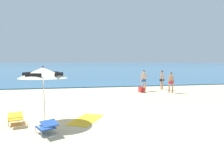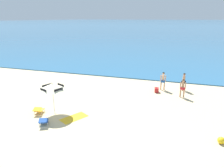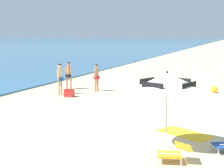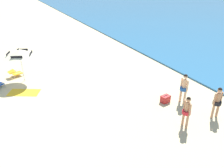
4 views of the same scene
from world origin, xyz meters
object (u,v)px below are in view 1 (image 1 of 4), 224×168
object	(u,v)px
person_standing_near_shore	(171,81)
cooler_box	(141,90)
person_wading_in	(162,79)
lounge_chair_under_umbrella	(16,117)
lounge_chair_beside_umbrella	(47,126)
beach_umbrella_striped_main	(43,73)
beach_towel	(86,120)
person_standing_beside	(144,79)

from	to	relation	value
person_standing_near_shore	cooler_box	bearing A→B (deg)	163.57
person_standing_near_shore	person_wading_in	bearing A→B (deg)	86.65
lounge_chair_under_umbrella	lounge_chair_beside_umbrella	world-z (taller)	lounge_chair_under_umbrella
lounge_chair_under_umbrella	person_wading_in	distance (m)	12.68
lounge_chair_beside_umbrella	person_wading_in	bearing A→B (deg)	47.97
beach_umbrella_striped_main	person_standing_near_shore	distance (m)	10.46
beach_towel	cooler_box	bearing A→B (deg)	54.71
lounge_chair_beside_umbrella	cooler_box	distance (m)	10.22
lounge_chair_beside_umbrella	cooler_box	world-z (taller)	lounge_chair_beside_umbrella
person_wading_in	cooler_box	distance (m)	2.69
cooler_box	beach_towel	size ratio (longest dim) A/B	0.30
person_standing_near_shore	cooler_box	xyz separation A→B (m)	(-2.17, 0.64, -0.71)
lounge_chair_under_umbrella	beach_towel	world-z (taller)	lounge_chair_under_umbrella
person_standing_beside	cooler_box	xyz separation A→B (m)	(-0.46, -0.80, -0.78)
cooler_box	lounge_chair_beside_umbrella	bearing A→B (deg)	-127.10
lounge_chair_beside_umbrella	beach_umbrella_striped_main	bearing A→B (deg)	100.08
person_wading_in	cooler_box	world-z (taller)	person_wading_in
lounge_chair_beside_umbrella	beach_towel	distance (m)	1.98
lounge_chair_under_umbrella	person_standing_near_shore	bearing A→B (deg)	32.86
lounge_chair_under_umbrella	person_standing_beside	world-z (taller)	person_standing_beside
person_standing_near_shore	person_wading_in	xyz separation A→B (m)	(0.11, 1.86, 0.04)
beach_umbrella_striped_main	beach_towel	distance (m)	2.59
person_standing_beside	beach_towel	bearing A→B (deg)	-124.74
beach_towel	person_wading_in	bearing A→B (deg)	48.47
person_wading_in	person_standing_beside	bearing A→B (deg)	-167.11
beach_umbrella_striped_main	person_standing_beside	bearing A→B (deg)	46.33
lounge_chair_under_umbrella	person_wading_in	size ratio (longest dim) A/B	0.58
lounge_chair_beside_umbrella	person_standing_beside	xyz separation A→B (m)	(6.62, 8.95, 0.70)
lounge_chair_under_umbrella	beach_towel	size ratio (longest dim) A/B	0.53
cooler_box	person_standing_beside	bearing A→B (deg)	60.24
person_wading_in	cooler_box	xyz separation A→B (m)	(-2.28, -1.22, -0.75)
beach_umbrella_striped_main	lounge_chair_beside_umbrella	xyz separation A→B (m)	(0.30, -1.70, -1.67)
person_standing_beside	beach_towel	world-z (taller)	person_standing_beside
cooler_box	person_wading_in	bearing A→B (deg)	28.08
beach_umbrella_striped_main	person_standing_near_shore	world-z (taller)	beach_umbrella_striped_main
beach_umbrella_striped_main	lounge_chair_under_umbrella	xyz separation A→B (m)	(-1.00, -0.42, -1.67)
beach_umbrella_striped_main	person_wading_in	xyz separation A→B (m)	(8.74, 7.67, -0.99)
person_standing_near_shore	person_standing_beside	world-z (taller)	person_standing_beside
beach_umbrella_striped_main	lounge_chair_beside_umbrella	size ratio (longest dim) A/B	2.53
person_standing_near_shore	person_standing_beside	xyz separation A→B (m)	(-1.71, 1.44, 0.07)
person_standing_beside	person_wading_in	world-z (taller)	person_standing_beside
cooler_box	beach_umbrella_striped_main	bearing A→B (deg)	-135.06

